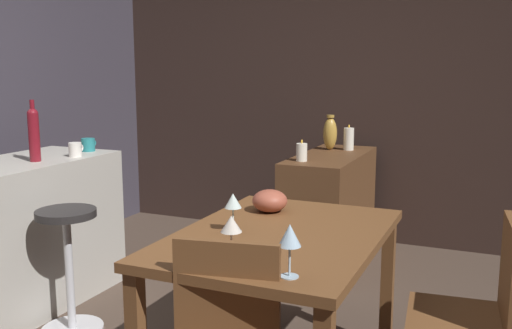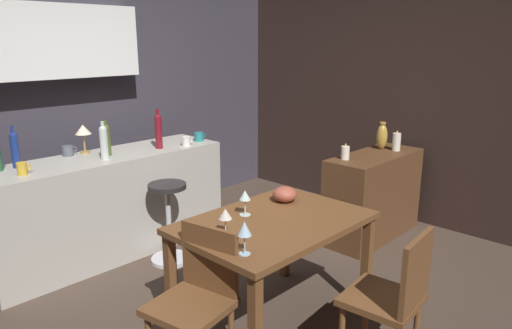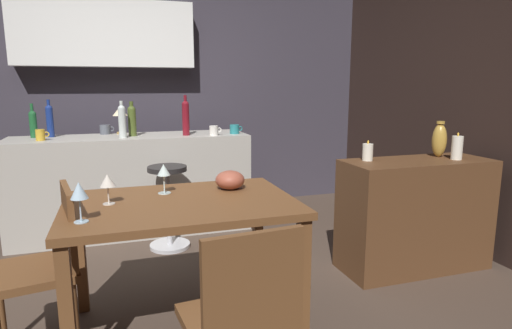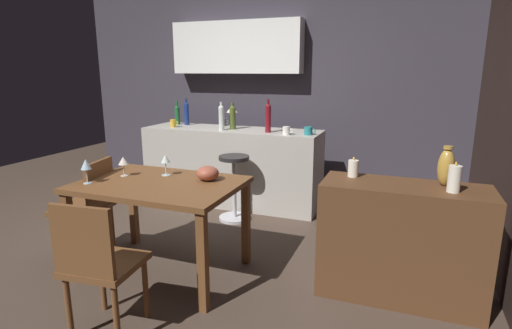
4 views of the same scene
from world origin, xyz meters
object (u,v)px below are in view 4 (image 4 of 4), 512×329
object	(u,v)px
sideboard_cabinet	(401,242)
wine_bottle_green	(177,114)
dining_table	(160,194)
wine_glass_right	(86,165)
counter_lamp	(232,110)
chair_by_doorway	(98,263)
wine_glass_center	(123,161)
fruit_bowl	(208,173)
cup_white	(286,131)
wine_bottle_clear	(221,117)
pillar_candle_tall	(454,179)
wine_bottle_olive	(233,116)
cup_mustard	(173,123)
cup_teal	(308,131)
cup_slate	(223,122)
vase_brass	(446,167)
wine_glass_left	(165,160)
wine_bottle_cobalt	(187,112)
wine_bottle_ruby	(268,117)
pillar_candle_short	(353,168)
chair_near_window	(89,205)
bar_stool	(234,186)

from	to	relation	value
sideboard_cabinet	wine_bottle_green	xyz separation A→B (m)	(-2.76, 1.62, 0.62)
dining_table	wine_glass_right	bearing A→B (deg)	-155.42
counter_lamp	chair_by_doorway	bearing A→B (deg)	-82.23
wine_glass_center	fruit_bowl	bearing A→B (deg)	10.18
wine_bottle_green	cup_white	size ratio (longest dim) A/B	2.61
wine_bottle_clear	pillar_candle_tall	distance (m)	2.71
wine_bottle_olive	cup_mustard	distance (m)	0.75
cup_teal	pillar_candle_tall	bearing A→B (deg)	-48.16
cup_white	cup_slate	size ratio (longest dim) A/B	0.87
chair_by_doorway	cup_mustard	bearing A→B (deg)	112.43
vase_brass	chair_by_doorway	bearing A→B (deg)	-148.21
chair_by_doorway	cup_teal	world-z (taller)	cup_teal
sideboard_cabinet	wine_glass_left	distance (m)	1.88
vase_brass	wine_bottle_cobalt	bearing A→B (deg)	151.67
wine_bottle_ruby	wine_bottle_cobalt	bearing A→B (deg)	168.60
dining_table	chair_by_doorway	bearing A→B (deg)	-82.49
wine_bottle_cobalt	cup_slate	distance (m)	0.48
chair_by_doorway	wine_bottle_olive	distance (m)	2.65
wine_glass_center	vase_brass	world-z (taller)	vase_brass
cup_mustard	wine_bottle_ruby	bearing A→B (deg)	0.25
chair_by_doorway	wine_bottle_clear	distance (m)	2.55
wine_glass_right	vase_brass	xyz separation A→B (m)	(2.48, 0.58, 0.06)
wine_bottle_ruby	counter_lamp	distance (m)	0.64
wine_bottle_olive	cup_white	size ratio (longest dim) A/B	2.73
wine_bottle_cobalt	cup_slate	size ratio (longest dim) A/B	2.54
wine_bottle_ruby	pillar_candle_short	bearing A→B (deg)	-49.51
chair_by_doorway	counter_lamp	distance (m)	2.87
chair_near_window	cup_white	size ratio (longest dim) A/B	7.59
dining_table	wine_bottle_green	size ratio (longest dim) A/B	4.09
fruit_bowl	chair_by_doorway	bearing A→B (deg)	-102.19
chair_by_doorway	wine_bottle_olive	bearing A→B (deg)	96.23
wine_bottle_ruby	cup_teal	distance (m)	0.48
bar_stool	wine_bottle_ruby	size ratio (longest dim) A/B	1.92
wine_bottle_cobalt	cup_slate	world-z (taller)	wine_bottle_cobalt
wine_glass_center	pillar_candle_tall	size ratio (longest dim) A/B	0.81
bar_stool	cup_teal	size ratio (longest dim) A/B	5.66
sideboard_cabinet	bar_stool	distance (m)	1.95
wine_glass_left	bar_stool	bearing A→B (deg)	82.85
sideboard_cabinet	wine_bottle_olive	world-z (taller)	wine_bottle_olive
wine_glass_left	pillar_candle_tall	bearing A→B (deg)	0.83
chair_near_window	cup_slate	world-z (taller)	cup_slate
wine_glass_left	fruit_bowl	size ratio (longest dim) A/B	0.98
counter_lamp	fruit_bowl	bearing A→B (deg)	-71.71
dining_table	cup_slate	bearing A→B (deg)	101.69
dining_table	bar_stool	world-z (taller)	dining_table
bar_stool	fruit_bowl	distance (m)	1.18
wine_bottle_clear	pillar_candle_tall	xyz separation A→B (m)	(2.30, -1.42, -0.15)
wine_bottle_ruby	cup_teal	bearing A→B (deg)	-1.48
pillar_candle_short	wine_bottle_clear	bearing A→B (deg)	142.62
dining_table	wine_bottle_green	xyz separation A→B (m)	(-1.00, 1.91, 0.38)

